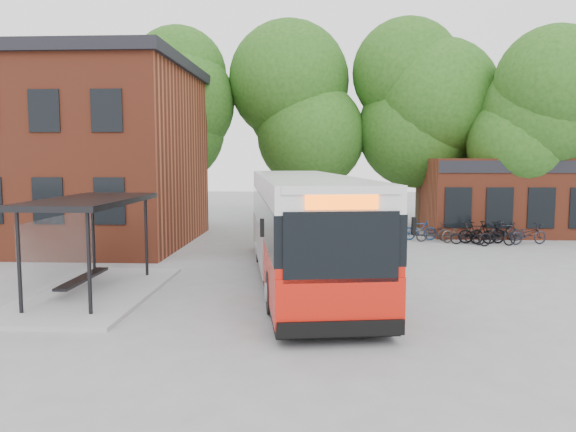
{
  "coord_description": "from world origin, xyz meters",
  "views": [
    {
      "loc": [
        2.11,
        -16.88,
        4.04
      ],
      "look_at": [
        1.06,
        2.69,
        2.0
      ],
      "focal_mm": 35.0,
      "sensor_mm": 36.0,
      "label": 1
    }
  ],
  "objects_px": {
    "bicycle_1": "(420,230)",
    "bicycle_4": "(468,236)",
    "bicycle_6": "(497,236)",
    "bicycle_7": "(506,231)",
    "bicycle_3": "(477,233)",
    "bicycle_2": "(458,233)",
    "bus_shelter": "(91,247)",
    "bicycle_5": "(488,232)",
    "city_bus": "(303,228)",
    "bicycle_0": "(433,232)",
    "bicycle_extra_0": "(528,234)"
  },
  "relations": [
    {
      "from": "bicycle_1",
      "to": "bicycle_6",
      "type": "relative_size",
      "value": 0.91
    },
    {
      "from": "bicycle_6",
      "to": "bicycle_7",
      "type": "height_order",
      "value": "bicycle_6"
    },
    {
      "from": "bicycle_4",
      "to": "bicycle_7",
      "type": "bearing_deg",
      "value": -44.87
    },
    {
      "from": "bicycle_2",
      "to": "bicycle_4",
      "type": "distance_m",
      "value": 0.71
    },
    {
      "from": "city_bus",
      "to": "bicycle_3",
      "type": "bearing_deg",
      "value": 37.76
    },
    {
      "from": "city_bus",
      "to": "bicycle_extra_0",
      "type": "xyz_separation_m",
      "value": [
        10.29,
        8.2,
        -1.24
      ]
    },
    {
      "from": "bicycle_3",
      "to": "bicycle_7",
      "type": "distance_m",
      "value": 1.98
    },
    {
      "from": "bicycle_4",
      "to": "bicycle_5",
      "type": "relative_size",
      "value": 0.84
    },
    {
      "from": "bicycle_0",
      "to": "bicycle_6",
      "type": "bearing_deg",
      "value": -130.94
    },
    {
      "from": "bicycle_1",
      "to": "bicycle_7",
      "type": "height_order",
      "value": "bicycle_1"
    },
    {
      "from": "bicycle_1",
      "to": "bicycle_4",
      "type": "height_order",
      "value": "bicycle_1"
    },
    {
      "from": "bus_shelter",
      "to": "city_bus",
      "type": "height_order",
      "value": "city_bus"
    },
    {
      "from": "bus_shelter",
      "to": "bicycle_0",
      "type": "xyz_separation_m",
      "value": [
        12.18,
        11.38,
        -0.99
      ]
    },
    {
      "from": "bicycle_1",
      "to": "bicycle_4",
      "type": "relative_size",
      "value": 1.1
    },
    {
      "from": "bus_shelter",
      "to": "bicycle_5",
      "type": "xyz_separation_m",
      "value": [
        14.58,
        10.68,
        -0.9
      ]
    },
    {
      "from": "bicycle_3",
      "to": "bicycle_5",
      "type": "bearing_deg",
      "value": -84.1
    },
    {
      "from": "city_bus",
      "to": "bicycle_0",
      "type": "relative_size",
      "value": 7.85
    },
    {
      "from": "bicycle_3",
      "to": "bicycle_2",
      "type": "bearing_deg",
      "value": 73.99
    },
    {
      "from": "city_bus",
      "to": "bus_shelter",
      "type": "bearing_deg",
      "value": -166.96
    },
    {
      "from": "bicycle_3",
      "to": "bicycle_4",
      "type": "xyz_separation_m",
      "value": [
        -0.53,
        -0.29,
        -0.12
      ]
    },
    {
      "from": "bicycle_1",
      "to": "bicycle_3",
      "type": "xyz_separation_m",
      "value": [
        2.51,
        -1.05,
        0.01
      ]
    },
    {
      "from": "bicycle_5",
      "to": "bicycle_6",
      "type": "relative_size",
      "value": 0.98
    },
    {
      "from": "city_bus",
      "to": "bicycle_0",
      "type": "height_order",
      "value": "city_bus"
    },
    {
      "from": "bicycle_6",
      "to": "bicycle_1",
      "type": "bearing_deg",
      "value": 49.13
    },
    {
      "from": "bicycle_4",
      "to": "bicycle_extra_0",
      "type": "relative_size",
      "value": 0.81
    },
    {
      "from": "bicycle_7",
      "to": "bicycle_extra_0",
      "type": "xyz_separation_m",
      "value": [
        0.62,
        -1.15,
        0.03
      ]
    },
    {
      "from": "bus_shelter",
      "to": "bicycle_4",
      "type": "height_order",
      "value": "bus_shelter"
    },
    {
      "from": "bicycle_6",
      "to": "bicycle_extra_0",
      "type": "relative_size",
      "value": 0.99
    },
    {
      "from": "bicycle_2",
      "to": "bicycle_0",
      "type": "bearing_deg",
      "value": 54.59
    },
    {
      "from": "city_bus",
      "to": "bicycle_5",
      "type": "bearing_deg",
      "value": 36.09
    },
    {
      "from": "bicycle_0",
      "to": "bicycle_1",
      "type": "relative_size",
      "value": 1.03
    },
    {
      "from": "bicycle_extra_0",
      "to": "bicycle_4",
      "type": "bearing_deg",
      "value": 78.56
    },
    {
      "from": "bicycle_5",
      "to": "bicycle_extra_0",
      "type": "distance_m",
      "value": 1.85
    },
    {
      "from": "bus_shelter",
      "to": "bicycle_2",
      "type": "distance_m",
      "value": 17.34
    },
    {
      "from": "bicycle_2",
      "to": "bicycle_3",
      "type": "relative_size",
      "value": 1.05
    },
    {
      "from": "city_bus",
      "to": "bicycle_7",
      "type": "bearing_deg",
      "value": 35.69
    },
    {
      "from": "bicycle_5",
      "to": "bicycle_7",
      "type": "relative_size",
      "value": 1.17
    },
    {
      "from": "bicycle_0",
      "to": "bicycle_2",
      "type": "relative_size",
      "value": 0.96
    },
    {
      "from": "bicycle_4",
      "to": "bicycle_2",
      "type": "bearing_deg",
      "value": 36.43
    },
    {
      "from": "bicycle_7",
      "to": "bicycle_5",
      "type": "bearing_deg",
      "value": 129.52
    },
    {
      "from": "bicycle_5",
      "to": "bicycle_7",
      "type": "bearing_deg",
      "value": -62.63
    },
    {
      "from": "bicycle_1",
      "to": "bicycle_2",
      "type": "distance_m",
      "value": 1.84
    },
    {
      "from": "city_bus",
      "to": "bicycle_6",
      "type": "bearing_deg",
      "value": 32.99
    },
    {
      "from": "city_bus",
      "to": "bicycle_2",
      "type": "relative_size",
      "value": 7.55
    },
    {
      "from": "bus_shelter",
      "to": "bicycle_1",
      "type": "distance_m",
      "value": 16.55
    },
    {
      "from": "bicycle_0",
      "to": "bicycle_7",
      "type": "xyz_separation_m",
      "value": [
        3.62,
        0.36,
        0.01
      ]
    },
    {
      "from": "bicycle_5",
      "to": "bicycle_extra_0",
      "type": "height_order",
      "value": "bicycle_5"
    },
    {
      "from": "bicycle_5",
      "to": "bicycle_0",
      "type": "bearing_deg",
      "value": 59.89
    },
    {
      "from": "city_bus",
      "to": "bicycle_2",
      "type": "distance_m",
      "value": 11.33
    },
    {
      "from": "bus_shelter",
      "to": "bicycle_4",
      "type": "relative_size",
      "value": 4.58
    }
  ]
}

